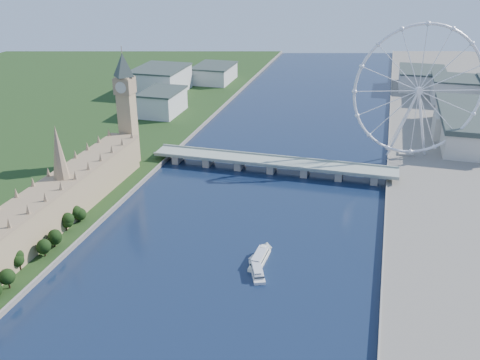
% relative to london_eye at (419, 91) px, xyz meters
% --- Properties ---
extents(parliament_range, '(24.00, 200.00, 70.00)m').
position_rel_london_eye_xyz_m(parliament_range, '(-247.98, -185.08, -49.04)').
color(parliament_range, tan).
rests_on(parliament_range, ground).
extents(big_ben, '(20.02, 20.02, 110.00)m').
position_rel_london_eye_xyz_m(big_ben, '(-247.98, -77.08, -0.95)').
color(big_ben, tan).
rests_on(big_ben, ground).
extents(westminster_bridge, '(220.00, 22.00, 9.50)m').
position_rel_london_eye_xyz_m(westminster_bridge, '(-119.98, -55.08, -60.89)').
color(westminster_bridge, gray).
rests_on(westminster_bridge, ground).
extents(london_eye, '(113.60, 39.12, 124.30)m').
position_rel_london_eye_xyz_m(london_eye, '(0.00, 0.00, 0.00)').
color(london_eye, silver).
rests_on(london_eye, ground).
extents(county_hall, '(54.00, 144.00, 35.00)m').
position_rel_london_eye_xyz_m(county_hall, '(55.02, 74.92, -67.52)').
color(county_hall, beige).
rests_on(county_hall, ground).
extents(city_skyline, '(505.00, 280.00, 32.00)m').
position_rel_london_eye_xyz_m(city_skyline, '(-80.75, 205.00, -50.56)').
color(city_skyline, beige).
rests_on(city_skyline, ground).
extents(tour_boat_near, '(9.62, 31.38, 6.86)m').
position_rel_london_eye_xyz_m(tour_boat_near, '(-96.31, -205.11, -67.52)').
color(tour_boat_near, silver).
rests_on(tour_boat_near, ground).
extents(tour_boat_far, '(17.44, 29.29, 6.31)m').
position_rel_london_eye_xyz_m(tour_boat_far, '(-94.84, -218.79, -67.52)').
color(tour_boat_far, silver).
rests_on(tour_boat_far, ground).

